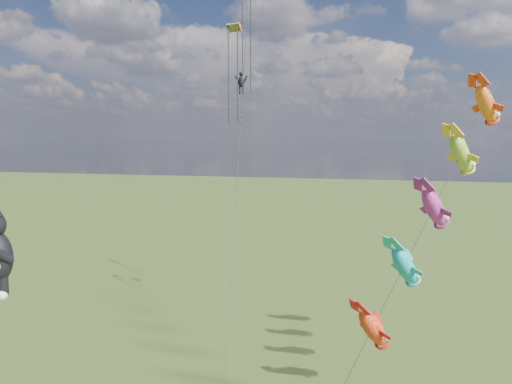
# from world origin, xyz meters

# --- Properties ---
(ground) EXTENTS (300.00, 300.00, 0.00)m
(ground) POSITION_xyz_m (0.00, 0.00, 0.00)
(ground) COLOR #22380E
(fish_windsock_rig) EXTENTS (10.39, 12.27, 19.59)m
(fish_windsock_rig) POSITION_xyz_m (20.50, 2.37, 11.00)
(fish_windsock_rig) COLOR brown
(fish_windsock_rig) RESTS_ON ground
(parafoil_rig) EXTENTS (4.14, 17.19, 27.36)m
(parafoil_rig) POSITION_xyz_m (7.69, 10.94, 19.71)
(parafoil_rig) COLOR brown
(parafoil_rig) RESTS_ON ground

